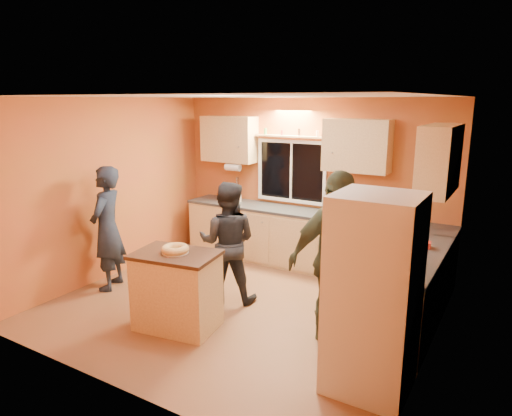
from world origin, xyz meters
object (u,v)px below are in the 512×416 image
Objects in this scene: person_center at (228,242)px; person_right at (335,258)px; refrigerator at (373,295)px; island at (177,290)px; person_left at (107,228)px.

person_right reaches higher than person_center.
person_center is (-2.15, 0.90, -0.11)m from refrigerator.
island is at bearing 146.32° from person_right.
refrigerator is at bearing -101.40° from person_right.
island is 0.65× the size of person_center.
person_left is 1.09× the size of person_center.
refrigerator reaches higher than person_left.
person_center is 0.84× the size of person_right.
refrigerator is 1.77× the size of island.
person_right is (3.19, 0.23, 0.08)m from person_left.
island is 1.82m from person_right.
person_center is at bearing 76.07° from island.
person_right reaches higher than island.
person_right is at bearing 12.45° from island.
person_right is (1.63, 0.65, 0.48)m from island.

